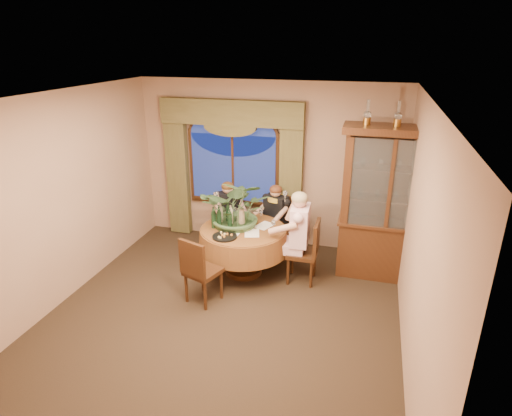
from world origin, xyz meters
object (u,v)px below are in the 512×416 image
(china_cabinet, at_px, (387,205))
(chair_back_right, at_px, (283,228))
(dining_table, at_px, (243,251))
(person_pink, at_px, (300,237))
(centerpiece_plant, at_px, (238,184))
(stoneware_vase, at_px, (241,216))
(chair_front_left, at_px, (203,269))
(wine_bottle_0, at_px, (228,212))
(wine_bottle_1, at_px, (214,218))
(oil_lamp_right, at_px, (430,115))
(wine_bottle_5, at_px, (230,220))
(person_back, at_px, (228,215))
(chair_back, at_px, (232,222))
(chair_right, at_px, (302,252))
(person_scarf, at_px, (276,219))
(wine_bottle_3, at_px, (221,214))
(oil_lamp_left, at_px, (368,112))
(olive_bowl, at_px, (246,229))
(oil_lamp_center, at_px, (398,114))
(wine_bottle_2, at_px, (231,216))
(wine_bottle_4, at_px, (219,217))

(china_cabinet, xyz_separation_m, chair_back_right, (-1.58, 0.27, -0.67))
(dining_table, bearing_deg, person_pink, 2.55)
(centerpiece_plant, bearing_deg, stoneware_vase, 60.76)
(dining_table, bearing_deg, centerpiece_plant, 135.62)
(china_cabinet, height_order, chair_front_left, china_cabinet)
(dining_table, height_order, chair_back_right, chair_back_right)
(stoneware_vase, xyz_separation_m, wine_bottle_0, (-0.21, 0.01, 0.04))
(stoneware_vase, xyz_separation_m, wine_bottle_1, (-0.35, -0.24, 0.04))
(oil_lamp_right, xyz_separation_m, wine_bottle_5, (-2.61, -0.60, -1.55))
(centerpiece_plant, bearing_deg, person_back, 121.19)
(chair_back, distance_m, person_pink, 1.51)
(chair_right, distance_m, wine_bottle_0, 1.28)
(dining_table, relative_size, person_scarf, 1.14)
(centerpiece_plant, relative_size, wine_bottle_0, 3.56)
(chair_back, bearing_deg, chair_back_right, 150.05)
(centerpiece_plant, height_order, wine_bottle_3, centerpiece_plant)
(wine_bottle_0, bearing_deg, person_back, 109.79)
(oil_lamp_left, xyz_separation_m, olive_bowl, (-1.58, -0.56, -1.69))
(chair_right, distance_m, person_scarf, 1.00)
(oil_lamp_right, xyz_separation_m, centerpiece_plant, (-2.55, -0.39, -1.06))
(dining_table, height_order, centerpiece_plant, centerpiece_plant)
(stoneware_vase, bearing_deg, oil_lamp_left, 11.41)
(china_cabinet, bearing_deg, wine_bottle_0, -171.78)
(chair_right, height_order, olive_bowl, chair_right)
(chair_back, xyz_separation_m, person_back, (-0.06, -0.01, 0.13))
(oil_lamp_right, xyz_separation_m, person_pink, (-1.59, -0.46, -1.77))
(chair_back, bearing_deg, oil_lamp_center, 143.68)
(chair_right, height_order, wine_bottle_5, wine_bottle_5)
(oil_lamp_right, bearing_deg, centerpiece_plant, -171.21)
(stoneware_vase, xyz_separation_m, olive_bowl, (0.15, -0.21, -0.10))
(chair_back_right, bearing_deg, chair_back, 30.98)
(oil_lamp_right, distance_m, person_scarf, 2.84)
(oil_lamp_right, relative_size, wine_bottle_2, 1.03)
(chair_front_left, bearing_deg, person_scarf, 88.95)
(chair_front_left, relative_size, wine_bottle_0, 2.91)
(oil_lamp_left, distance_m, stoneware_vase, 2.37)
(wine_bottle_0, bearing_deg, wine_bottle_5, -66.11)
(dining_table, height_order, china_cabinet, china_cabinet)
(wine_bottle_3, height_order, wine_bottle_5, same)
(wine_bottle_2, bearing_deg, dining_table, -14.22)
(person_back, bearing_deg, oil_lamp_center, 140.59)
(chair_right, height_order, stoneware_vase, stoneware_vase)
(stoneware_vase, height_order, wine_bottle_1, wine_bottle_1)
(dining_table, distance_m, chair_right, 0.91)
(chair_back, distance_m, wine_bottle_2, 0.87)
(china_cabinet, bearing_deg, chair_front_left, -149.68)
(person_back, distance_m, stoneware_vase, 0.79)
(chair_back_right, bearing_deg, wine_bottle_4, 76.18)
(person_back, bearing_deg, wine_bottle_2, 79.06)
(wine_bottle_0, height_order, wine_bottle_3, same)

